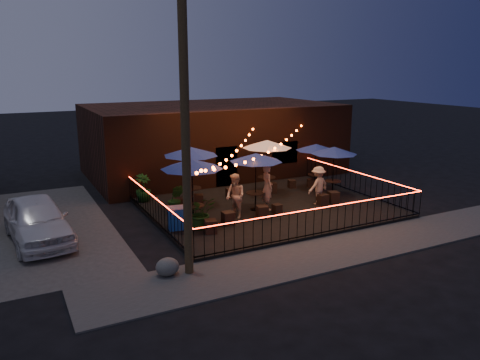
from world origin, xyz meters
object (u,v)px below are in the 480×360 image
object	(u,v)px
cafe_table_5	(316,148)
cafe_table_2	(256,158)
boulder	(167,267)
cafe_table_0	(192,165)
cafe_table_3	(267,145)
cafe_table_4	(334,151)
cooler	(177,218)
cafe_table_1	(191,152)
utility_pole	(186,144)

from	to	relation	value
cafe_table_5	cafe_table_2	bearing A→B (deg)	-157.38
boulder	cafe_table_2	bearing A→B (deg)	38.32
cafe_table_0	cafe_table_5	world-z (taller)	cafe_table_0
cafe_table_3	cafe_table_4	distance (m)	3.15
cafe_table_2	cafe_table_3	world-z (taller)	cafe_table_3
cafe_table_0	cooler	distance (m)	2.07
cooler	cafe_table_1	bearing A→B (deg)	68.43
cafe_table_1	cafe_table_3	world-z (taller)	cafe_table_1
utility_pole	boulder	distance (m)	3.75
cafe_table_0	cafe_table_1	distance (m)	2.69
cafe_table_4	boulder	bearing A→B (deg)	-154.99
cooler	cafe_table_3	bearing A→B (deg)	37.78
utility_pole	cooler	xyz separation A→B (m)	(0.90, 3.57, -3.40)
utility_pole	cafe_table_1	xyz separation A→B (m)	(2.54, 6.21, -1.45)
cafe_table_2	cooler	xyz separation A→B (m)	(-3.84, -0.81, -1.80)
cafe_table_1	cafe_table_4	bearing A→B (deg)	-13.37
cafe_table_3	cafe_table_5	bearing A→B (deg)	-5.73
cafe_table_1	cafe_table_2	size ratio (longest dim) A/B	1.07
cafe_table_4	cooler	world-z (taller)	cafe_table_4
cafe_table_2	cafe_table_5	size ratio (longest dim) A/B	1.12
cafe_table_3	cooler	size ratio (longest dim) A/B	3.35
utility_pole	cafe_table_4	size ratio (longest dim) A/B	3.06
cafe_table_5	utility_pole	bearing A→B (deg)	-145.86
cafe_table_0	cafe_table_2	size ratio (longest dim) A/B	1.22
cafe_table_3	cooler	xyz separation A→B (m)	(-5.63, -2.94, -1.93)
boulder	utility_pole	bearing A→B (deg)	-10.69
cafe_table_3	cooler	world-z (taller)	cafe_table_3
cafe_table_0	cafe_table_3	distance (m)	5.68
cafe_table_4	cooler	xyz separation A→B (m)	(-8.17, -1.09, -1.70)
cooler	cafe_table_5	bearing A→B (deg)	28.04
cafe_table_0	cafe_table_2	bearing A→B (deg)	12.42
utility_pole	cafe_table_5	size ratio (longest dim) A/B	3.55
cafe_table_3	cafe_table_4	bearing A→B (deg)	-36.01
utility_pole	cafe_table_3	bearing A→B (deg)	44.89
cafe_table_1	cafe_table_4	size ratio (longest dim) A/B	1.03
cafe_table_0	cooler	size ratio (longest dim) A/B	3.48
cafe_table_0	boulder	xyz separation A→B (m)	(-2.25, -3.56, -2.23)
cooler	boulder	xyz separation A→B (m)	(-1.55, -3.44, -0.29)
cafe_table_2	cooler	size ratio (longest dim) A/B	2.85
cafe_table_1	boulder	distance (m)	7.23
cafe_table_0	cafe_table_5	size ratio (longest dim) A/B	1.37
cafe_table_4	cafe_table_5	distance (m)	1.59
cafe_table_2	cooler	bearing A→B (deg)	-168.04
cafe_table_5	boulder	xyz separation A→B (m)	(-9.85, -6.12, -1.89)
cafe_table_2	cafe_table_4	distance (m)	4.34
cafe_table_4	cooler	bearing A→B (deg)	-172.38
cafe_table_1	cafe_table_5	bearing A→B (deg)	0.23
cafe_table_2	utility_pole	bearing A→B (deg)	-137.26
cafe_table_4	cafe_table_2	bearing A→B (deg)	-176.31
cafe_table_0	boulder	world-z (taller)	cafe_table_0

